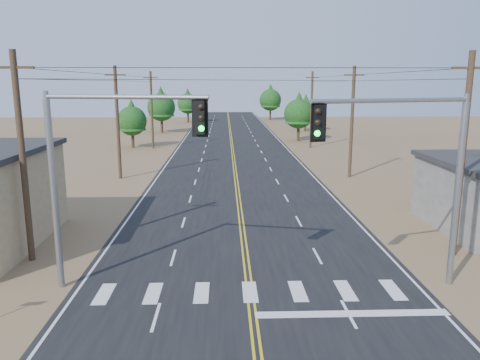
{
  "coord_description": "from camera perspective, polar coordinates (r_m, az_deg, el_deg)",
  "views": [
    {
      "loc": [
        -1.01,
        -10.0,
        8.51
      ],
      "look_at": [
        -0.21,
        14.08,
        3.5
      ],
      "focal_mm": 35.0,
      "sensor_mm": 36.0,
      "label": 1
    }
  ],
  "objects": [
    {
      "name": "utility_pole_right_near",
      "position": [
        25.06,
        25.49,
        2.82
      ],
      "size": [
        1.8,
        0.3,
        10.0
      ],
      "color": "#4C3826",
      "rests_on": "ground"
    },
    {
      "name": "tree_right_far",
      "position": [
        110.65,
        3.73,
        9.97
      ],
      "size": [
        5.03,
        5.03,
        8.38
      ],
      "color": "#3F2D1E",
      "rests_on": "ground"
    },
    {
      "name": "utility_pole_right_mid",
      "position": [
        43.68,
        13.49,
        6.97
      ],
      "size": [
        1.8,
        0.3,
        10.0
      ],
      "color": "#4C3826",
      "rests_on": "ground"
    },
    {
      "name": "signal_mast_left",
      "position": [
        19.33,
        -17.25,
        2.41
      ],
      "size": [
        6.58,
        1.82,
        8.22
      ],
      "rotation": [
        0.0,
        0.0,
        -0.22
      ],
      "color": "gray",
      "rests_on": "ground"
    },
    {
      "name": "utility_pole_left_near",
      "position": [
        24.2,
        -24.99,
        2.58
      ],
      "size": [
        1.8,
        0.3,
        10.0
      ],
      "color": "#4C3826",
      "rests_on": "ground"
    },
    {
      "name": "utility_pole_left_far",
      "position": [
        62.82,
        -10.7,
        8.45
      ],
      "size": [
        1.8,
        0.3,
        10.0
      ],
      "color": "#4C3826",
      "rests_on": "ground"
    },
    {
      "name": "tree_left_near",
      "position": [
        64.02,
        -13.06,
        7.38
      ],
      "size": [
        3.89,
        3.89,
        6.49
      ],
      "color": "#3F2D1E",
      "rests_on": "ground"
    },
    {
      "name": "tree_left_mid",
      "position": [
        82.7,
        -9.59,
        9.09
      ],
      "size": [
        4.8,
        4.8,
        8.01
      ],
      "color": "#3F2D1E",
      "rests_on": "ground"
    },
    {
      "name": "tree_left_far",
      "position": [
        104.09,
        -6.39,
        9.49
      ],
      "size": [
        4.45,
        4.45,
        7.42
      ],
      "color": "#3F2D1E",
      "rests_on": "ground"
    },
    {
      "name": "utility_pole_left_mid",
      "position": [
        43.19,
        -14.69,
        6.86
      ],
      "size": [
        1.8,
        0.3,
        10.0
      ],
      "color": "#4C3826",
      "rests_on": "ground"
    },
    {
      "name": "tree_right_mid",
      "position": [
        85.0,
        8.01,
        8.64
      ],
      "size": [
        3.99,
        3.99,
        6.66
      ],
      "color": "#3F2D1E",
      "rests_on": "ground"
    },
    {
      "name": "signal_mast_right",
      "position": [
        19.77,
        21.06,
        2.21
      ],
      "size": [
        6.79,
        2.42,
        8.1
      ],
      "rotation": [
        0.0,
        0.0,
        0.3
      ],
      "color": "gray",
      "rests_on": "ground"
    },
    {
      "name": "tree_right_near",
      "position": [
        70.59,
        7.18,
        8.37
      ],
      "size": [
        4.38,
        4.38,
        7.3
      ],
      "color": "#3F2D1E",
      "rests_on": "ground"
    },
    {
      "name": "road",
      "position": [
        40.91,
        -0.44,
        -0.24
      ],
      "size": [
        15.0,
        200.0,
        0.02
      ],
      "primitive_type": "cube",
      "color": "black",
      "rests_on": "ground"
    },
    {
      "name": "utility_pole_right_far",
      "position": [
        63.15,
        8.7,
        8.54
      ],
      "size": [
        1.8,
        0.3,
        10.0
      ],
      "color": "#4C3826",
      "rests_on": "ground"
    }
  ]
}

